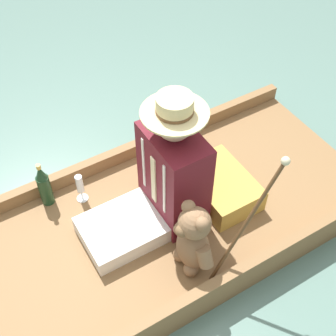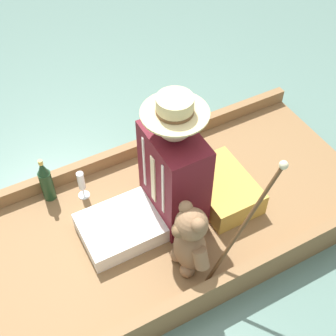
{
  "view_description": "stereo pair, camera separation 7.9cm",
  "coord_description": "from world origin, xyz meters",
  "px_view_note": "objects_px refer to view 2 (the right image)",
  "views": [
    {
      "loc": [
        -1.44,
        0.71,
        2.41
      ],
      "look_at": [
        0.02,
        -0.16,
        0.54
      ],
      "focal_mm": 50.0,
      "sensor_mm": 36.0,
      "label": 1
    },
    {
      "loc": [
        -1.48,
        0.64,
        2.41
      ],
      "look_at": [
        0.02,
        -0.16,
        0.54
      ],
      "focal_mm": 50.0,
      "sensor_mm": 36.0,
      "label": 2
    }
  ],
  "objects_px": {
    "seated_person": "(163,180)",
    "champagne_bottle": "(46,181)",
    "teddy_bear": "(190,241)",
    "wine_glass": "(81,183)",
    "walking_cane": "(249,217)"
  },
  "relations": [
    {
      "from": "teddy_bear",
      "to": "wine_glass",
      "type": "height_order",
      "value": "teddy_bear"
    },
    {
      "from": "wine_glass",
      "to": "champagne_bottle",
      "type": "bearing_deg",
      "value": 64.77
    },
    {
      "from": "teddy_bear",
      "to": "champagne_bottle",
      "type": "relative_size",
      "value": 1.44
    },
    {
      "from": "seated_person",
      "to": "champagne_bottle",
      "type": "xyz_separation_m",
      "value": [
        0.46,
        0.56,
        -0.17
      ]
    },
    {
      "from": "teddy_bear",
      "to": "champagne_bottle",
      "type": "height_order",
      "value": "teddy_bear"
    },
    {
      "from": "teddy_bear",
      "to": "wine_glass",
      "type": "relative_size",
      "value": 2.3
    },
    {
      "from": "seated_person",
      "to": "champagne_bottle",
      "type": "bearing_deg",
      "value": 42.1
    },
    {
      "from": "wine_glass",
      "to": "champagne_bottle",
      "type": "height_order",
      "value": "champagne_bottle"
    },
    {
      "from": "teddy_bear",
      "to": "seated_person",
      "type": "bearing_deg",
      "value": -5.32
    },
    {
      "from": "seated_person",
      "to": "champagne_bottle",
      "type": "distance_m",
      "value": 0.74
    },
    {
      "from": "seated_person",
      "to": "walking_cane",
      "type": "xyz_separation_m",
      "value": [
        -0.5,
        -0.21,
        0.13
      ]
    },
    {
      "from": "seated_person",
      "to": "teddy_bear",
      "type": "bearing_deg",
      "value": 166.22
    },
    {
      "from": "wine_glass",
      "to": "walking_cane",
      "type": "distance_m",
      "value": 1.09
    },
    {
      "from": "seated_person",
      "to": "teddy_bear",
      "type": "xyz_separation_m",
      "value": [
        -0.36,
        0.03,
        -0.1
      ]
    },
    {
      "from": "seated_person",
      "to": "walking_cane",
      "type": "height_order",
      "value": "seated_person"
    }
  ]
}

